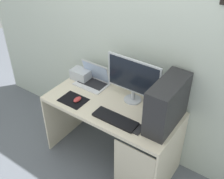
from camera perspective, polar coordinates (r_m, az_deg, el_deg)
ground_plane at (r=3.18m, az=0.00°, el=-13.55°), size 8.00×8.00×0.00m
wall_back at (r=2.63m, az=4.46°, el=10.62°), size 4.00×0.05×2.60m
desk at (r=2.76m, az=0.15°, el=-5.92°), size 1.31×0.62×0.73m
pc_tower at (r=2.38m, az=11.17°, el=-2.91°), size 0.20×0.50×0.43m
monitor at (r=2.59m, az=4.36°, el=2.18°), size 0.55×0.17×0.45m
laptop at (r=2.95m, az=-3.87°, el=2.02°), size 0.33×0.23×0.23m
projector at (r=3.03m, az=-6.38°, el=3.05°), size 0.20×0.14×0.11m
keyboard at (r=2.50m, az=0.66°, el=-6.06°), size 0.42×0.14×0.02m
mousepad at (r=2.76m, az=-7.87°, el=-2.12°), size 0.26×0.20×0.00m
mouse_left at (r=2.73m, az=-7.06°, el=-2.02°), size 0.06×0.10×0.03m
cell_phone at (r=2.42m, az=5.37°, el=-8.09°), size 0.07×0.13×0.01m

